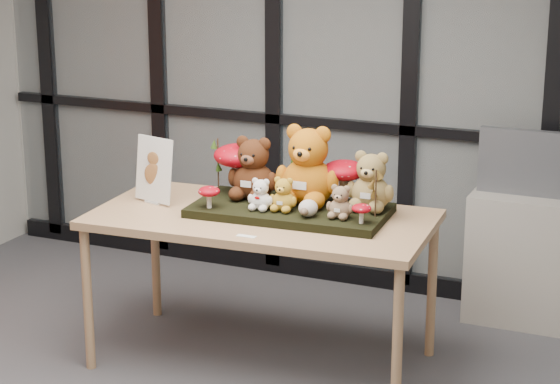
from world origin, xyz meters
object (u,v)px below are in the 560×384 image
at_px(bear_pooh_yellow, 308,161).
at_px(mushroom_front_right, 361,213).
at_px(diorama_tray, 290,210).
at_px(plush_cream_hedgehog, 308,207).
at_px(sign_holder, 154,172).
at_px(bear_white_bow, 261,192).
at_px(bear_beige_small, 341,200).
at_px(cabinet, 519,259).
at_px(mushroom_back_left, 239,166).
at_px(mushroom_back_right, 344,180).
at_px(bear_tan_back, 371,177).
at_px(mushroom_front_left, 209,196).
at_px(bear_small_yellow, 284,192).
at_px(bear_brown_medium, 254,165).
at_px(monitor, 526,163).
at_px(display_table, 262,227).

xyz_separation_m(bear_pooh_yellow, mushroom_front_right, (0.37, -0.22, -0.18)).
height_order(diorama_tray, plush_cream_hedgehog, plush_cream_hedgehog).
bearing_deg(plush_cream_hedgehog, sign_holder, 174.33).
xyz_separation_m(bear_white_bow, sign_holder, (-0.64, 0.02, 0.04)).
xyz_separation_m(bear_beige_small, cabinet, (0.71, 1.12, -0.58)).
height_order(bear_beige_small, mushroom_back_left, mushroom_back_left).
distance_m(bear_white_bow, bear_beige_small, 0.43).
bearing_deg(sign_holder, mushroom_back_right, 29.74).
xyz_separation_m(bear_pooh_yellow, plush_cream_hedgehog, (0.09, -0.22, -0.18)).
relative_size(bear_pooh_yellow, mushroom_back_left, 1.53).
distance_m(bear_tan_back, mushroom_front_left, 0.84).
distance_m(diorama_tray, bear_beige_small, 0.34).
height_order(bear_small_yellow, cabinet, bear_small_yellow).
relative_size(bear_brown_medium, sign_holder, 1.03).
xyz_separation_m(bear_small_yellow, bear_white_bow, (-0.12, -0.03, -0.01)).
relative_size(bear_tan_back, mushroom_back_left, 1.11).
bearing_deg(mushroom_front_left, plush_cream_hedgehog, 6.64).
relative_size(mushroom_back_right, mushroom_front_left, 1.99).
relative_size(bear_small_yellow, mushroom_back_left, 0.65).
relative_size(mushroom_back_right, sign_holder, 0.70).
relative_size(diorama_tray, mushroom_back_left, 3.37).
distance_m(diorama_tray, cabinet, 1.52).
relative_size(bear_pooh_yellow, bear_tan_back, 1.38).
bearing_deg(mushroom_front_left, bear_tan_back, 22.14).
distance_m(bear_tan_back, mushroom_front_right, 0.28).
xyz_separation_m(diorama_tray, bear_pooh_yellow, (0.06, 0.09, 0.25)).
bearing_deg(bear_brown_medium, sign_holder, -166.49).
distance_m(bear_pooh_yellow, mushroom_front_right, 0.47).
xyz_separation_m(bear_brown_medium, mushroom_back_left, (-0.12, 0.06, -0.04)).
height_order(plush_cream_hedgehog, mushroom_front_left, mushroom_front_left).
bearing_deg(cabinet, mushroom_back_right, -132.28).
bearing_deg(mushroom_back_left, bear_small_yellow, -30.59).
xyz_separation_m(bear_beige_small, mushroom_back_right, (-0.07, 0.26, 0.03)).
height_order(sign_holder, monitor, sign_holder).
height_order(diorama_tray, mushroom_front_left, mushroom_front_left).
distance_m(bear_pooh_yellow, monitor, 1.36).
bearing_deg(mushroom_back_left, bear_tan_back, -0.07).
distance_m(bear_pooh_yellow, bear_white_bow, 0.31).
height_order(bear_beige_small, mushroom_back_right, mushroom_back_right).
height_order(display_table, mushroom_front_right, mushroom_front_right).
height_order(mushroom_back_right, cabinet, mushroom_back_right).
height_order(bear_small_yellow, mushroom_back_left, mushroom_back_left).
bearing_deg(plush_cream_hedgehog, display_table, 165.87).
distance_m(bear_beige_small, mushroom_back_left, 0.70).
xyz_separation_m(mushroom_back_left, mushroom_front_left, (-0.02, -0.31, -0.09)).
bearing_deg(bear_white_bow, cabinet, 42.09).
height_order(bear_pooh_yellow, bear_white_bow, bear_pooh_yellow).
bearing_deg(mushroom_front_right, bear_beige_small, 159.64).
height_order(bear_pooh_yellow, mushroom_back_left, bear_pooh_yellow).
bearing_deg(bear_beige_small, display_table, 175.58).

